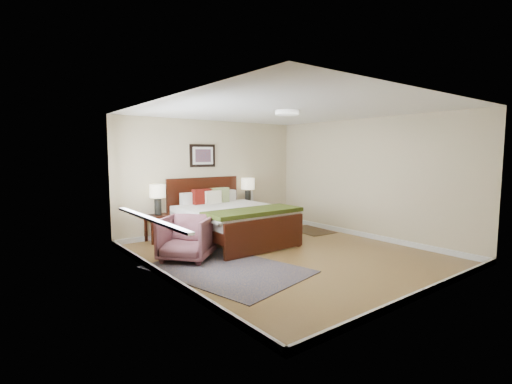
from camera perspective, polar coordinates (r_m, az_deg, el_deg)
floor at (r=6.64m, az=4.60°, el=-9.52°), size 5.00×5.00×0.00m
back_wall at (r=8.43m, az=-6.78°, el=2.38°), size 4.50×0.04×2.50m
front_wall at (r=4.87m, az=24.83°, el=-0.72°), size 4.50×0.04×2.50m
left_wall at (r=5.19m, az=-14.06°, el=0.03°), size 0.04×5.00×2.50m
right_wall at (r=8.10m, az=16.59°, el=2.03°), size 0.04×5.00×2.50m
ceiling at (r=6.44m, az=4.79°, el=12.45°), size 4.50×5.00×0.02m
window at (r=5.84m, az=-16.34°, el=1.86°), size 0.11×2.72×1.32m
door at (r=3.70m, az=-2.81°, el=-4.92°), size 0.06×1.00×2.18m
ceil_fixture at (r=6.43m, az=4.79°, el=12.14°), size 0.44×0.44×0.08m
bed at (r=7.44m, az=-3.97°, el=-3.40°), size 1.86×2.27×1.22m
wall_art at (r=8.27m, az=-8.20°, el=5.55°), size 0.62×0.05×0.50m
nightstand_left at (r=7.69m, az=-14.73°, el=-4.33°), size 0.46×0.41×0.54m
nightstand_right at (r=8.79m, az=-1.20°, el=-3.31°), size 0.58×0.44×0.58m
lamp_left at (r=7.63m, az=-14.90°, el=-0.31°), size 0.31×0.31×0.61m
lamp_right at (r=8.72m, az=-1.26°, el=0.88°), size 0.31×0.31×0.61m
armchair at (r=6.29m, az=-10.64°, el=-7.01°), size 1.13×1.13×0.74m
rug_persian at (r=5.80m, az=-4.45°, el=-11.78°), size 2.12×2.63×0.01m
rug_navy at (r=8.66m, az=8.36°, el=-5.86°), size 0.79×1.11×0.01m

